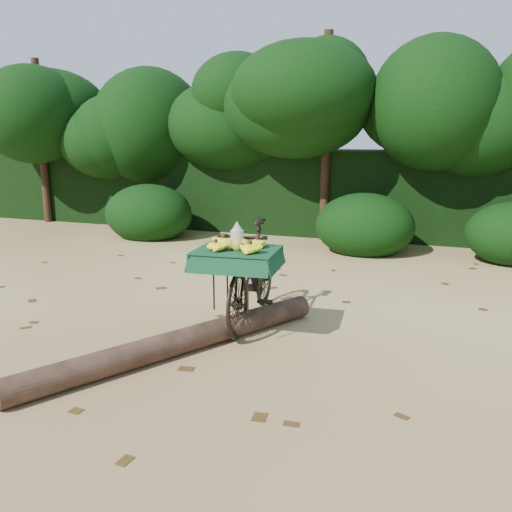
% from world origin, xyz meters
% --- Properties ---
extents(ground, '(80.00, 80.00, 0.00)m').
position_xyz_m(ground, '(0.00, 0.00, 0.00)').
color(ground, tan).
rests_on(ground, ground).
extents(vendor_bicycle, '(0.89, 1.96, 1.17)m').
position_xyz_m(vendor_bicycle, '(0.88, 0.08, 0.59)').
color(vendor_bicycle, black).
rests_on(vendor_bicycle, ground).
extents(fallen_log, '(1.86, 3.14, 0.25)m').
position_xyz_m(fallen_log, '(0.56, -1.05, 0.12)').
color(fallen_log, brown).
rests_on(fallen_log, ground).
extents(hedge_backdrop, '(26.00, 1.80, 1.80)m').
position_xyz_m(hedge_backdrop, '(0.00, 6.30, 0.90)').
color(hedge_backdrop, black).
rests_on(hedge_backdrop, ground).
extents(tree_row, '(14.50, 2.00, 4.00)m').
position_xyz_m(tree_row, '(-0.65, 5.50, 2.00)').
color(tree_row, black).
rests_on(tree_row, ground).
extents(bush_clumps, '(8.80, 1.70, 0.90)m').
position_xyz_m(bush_clumps, '(0.50, 4.30, 0.45)').
color(bush_clumps, black).
rests_on(bush_clumps, ground).
extents(leaf_litter, '(7.00, 7.30, 0.01)m').
position_xyz_m(leaf_litter, '(0.00, 0.65, 0.01)').
color(leaf_litter, '#473012').
rests_on(leaf_litter, ground).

